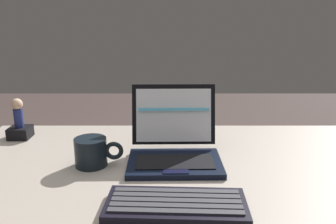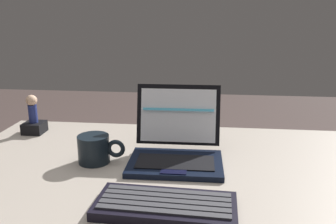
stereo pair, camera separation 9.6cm
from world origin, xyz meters
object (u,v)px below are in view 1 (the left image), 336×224
object	(u,v)px
figurine_stand	(22,132)
figurine	(19,111)
external_keyboard	(177,205)
coffee_mug	(93,152)
laptop_front	(175,147)

from	to	relation	value
figurine_stand	figurine	world-z (taller)	figurine
external_keyboard	figurine	size ratio (longest dim) A/B	3.12
figurine_stand	coffee_mug	bearing A→B (deg)	-37.44
external_keyboard	figurine_stand	size ratio (longest dim) A/B	4.46
figurine_stand	laptop_front	bearing A→B (deg)	-20.37
coffee_mug	laptop_front	bearing A→B (deg)	7.50
laptop_front	external_keyboard	world-z (taller)	laptop_front
figurine	coffee_mug	size ratio (longest dim) A/B	0.73
laptop_front	figurine_stand	size ratio (longest dim) A/B	3.79
laptop_front	figurine_stand	xyz separation A→B (m)	(-0.53, 0.20, -0.02)
external_keyboard	coffee_mug	world-z (taller)	coffee_mug
laptop_front	external_keyboard	bearing A→B (deg)	-90.19
coffee_mug	external_keyboard	bearing A→B (deg)	-45.57
figurine	coffee_mug	bearing A→B (deg)	-37.44
external_keyboard	laptop_front	bearing A→B (deg)	89.81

